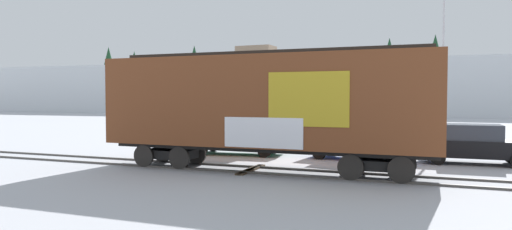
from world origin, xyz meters
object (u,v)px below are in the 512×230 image
parked_car_blue (355,140)px  flagpole (440,40)px  parked_car_black (474,144)px  parked_car_green (237,137)px  freight_car (265,103)px

parked_car_blue → flagpole: bearing=54.8°
parked_car_blue → parked_car_black: parked_car_blue is taller
flagpole → parked_car_green: size_ratio=2.02×
freight_car → parked_car_blue: 5.75m
parked_car_green → parked_car_blue: size_ratio=1.04×
flagpole → parked_car_blue: flagpole is taller
freight_car → flagpole: size_ratio=1.33×
freight_car → flagpole: (6.89, 10.25, 3.38)m
freight_car → parked_car_black: 9.54m
flagpole → parked_car_green: (-9.86, -5.64, -5.19)m
parked_car_blue → parked_car_black: (5.09, 0.21, -0.02)m
flagpole → parked_car_blue: size_ratio=2.11×
parked_car_black → flagpole: bearing=101.8°
flagpole → parked_car_green: bearing=-150.2°
freight_car → parked_car_blue: (2.93, 4.62, -1.78)m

